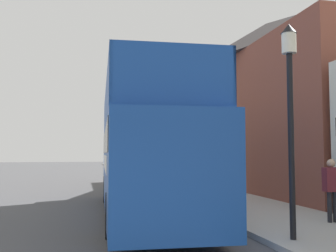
{
  "coord_description": "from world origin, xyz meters",
  "views": [
    {
      "loc": [
        1.13,
        -3.62,
        1.98
      ],
      "look_at": [
        4.16,
        10.08,
        2.97
      ],
      "focal_mm": 42.0,
      "sensor_mm": 36.0,
      "label": 1
    }
  ],
  "objects_px": {
    "parked_car_ahead_of_bus": "(132,178)",
    "lamp_post_nearest": "(290,89)",
    "tour_bus": "(144,157)",
    "lamp_post_second": "(179,117)",
    "pedestrian_third": "(332,184)"
  },
  "relations": [
    {
      "from": "lamp_post_nearest",
      "to": "lamp_post_second",
      "type": "relative_size",
      "value": 0.92
    },
    {
      "from": "tour_bus",
      "to": "lamp_post_nearest",
      "type": "bearing_deg",
      "value": -60.84
    },
    {
      "from": "lamp_post_second",
      "to": "parked_car_ahead_of_bus",
      "type": "bearing_deg",
      "value": 109.39
    },
    {
      "from": "parked_car_ahead_of_bus",
      "to": "pedestrian_third",
      "type": "xyz_separation_m",
      "value": [
        3.83,
        -12.48,
        0.54
      ]
    },
    {
      "from": "tour_bus",
      "to": "lamp_post_second",
      "type": "relative_size",
      "value": 2.23
    },
    {
      "from": "parked_car_ahead_of_bus",
      "to": "tour_bus",
      "type": "bearing_deg",
      "value": -95.77
    },
    {
      "from": "lamp_post_nearest",
      "to": "lamp_post_second",
      "type": "bearing_deg",
      "value": 90.56
    },
    {
      "from": "tour_bus",
      "to": "lamp_post_nearest",
      "type": "height_order",
      "value": "lamp_post_nearest"
    },
    {
      "from": "tour_bus",
      "to": "lamp_post_second",
      "type": "distance_m",
      "value": 5.58
    },
    {
      "from": "tour_bus",
      "to": "lamp_post_second",
      "type": "xyz_separation_m",
      "value": [
        2.36,
        4.72,
        1.79
      ]
    },
    {
      "from": "tour_bus",
      "to": "parked_car_ahead_of_bus",
      "type": "distance_m",
      "value": 9.33
    },
    {
      "from": "parked_car_ahead_of_bus",
      "to": "lamp_post_second",
      "type": "distance_m",
      "value": 5.64
    },
    {
      "from": "tour_bus",
      "to": "lamp_post_nearest",
      "type": "xyz_separation_m",
      "value": [
        2.46,
        -4.95,
        1.54
      ]
    },
    {
      "from": "pedestrian_third",
      "to": "lamp_post_second",
      "type": "xyz_separation_m",
      "value": [
        -2.25,
        7.99,
        2.49
      ]
    },
    {
      "from": "parked_car_ahead_of_bus",
      "to": "lamp_post_nearest",
      "type": "distance_m",
      "value": 14.53
    }
  ]
}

